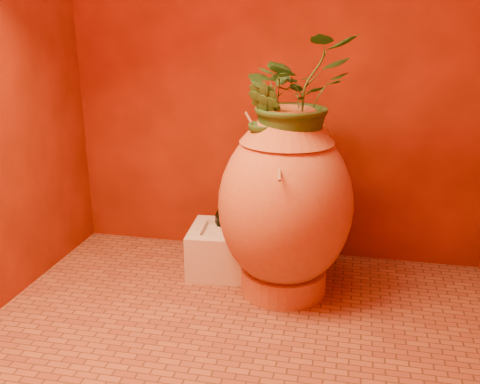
% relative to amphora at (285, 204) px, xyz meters
% --- Properties ---
extents(floor, '(2.50, 2.50, 0.00)m').
position_rel_amphora_xyz_m(floor, '(-0.14, -0.48, -0.50)').
color(floor, brown).
rests_on(floor, ground).
extents(wall_back, '(2.50, 0.02, 2.50)m').
position_rel_amphora_xyz_m(wall_back, '(-0.14, 0.52, 0.75)').
color(wall_back, '#5A1805').
rests_on(wall_back, ground).
extents(amphora, '(0.93, 0.93, 1.00)m').
position_rel_amphora_xyz_m(amphora, '(0.00, 0.00, 0.00)').
color(amphora, '#B36632').
rests_on(amphora, floor).
extents(stone_basin, '(0.60, 0.43, 0.27)m').
position_rel_amphora_xyz_m(stone_basin, '(-0.28, 0.17, -0.37)').
color(stone_basin, beige).
rests_on(stone_basin, floor).
extents(wine_bottle_a, '(0.08, 0.08, 0.32)m').
position_rel_amphora_xyz_m(wine_bottle_a, '(-0.39, 0.20, -0.24)').
color(wine_bottle_a, black).
rests_on(wine_bottle_a, stone_basin).
extents(wine_bottle_b, '(0.07, 0.07, 0.29)m').
position_rel_amphora_xyz_m(wine_bottle_b, '(-0.20, 0.17, -0.25)').
color(wine_bottle_b, black).
rests_on(wine_bottle_b, stone_basin).
extents(wine_bottle_c, '(0.07, 0.07, 0.30)m').
position_rel_amphora_xyz_m(wine_bottle_c, '(-0.41, 0.24, -0.24)').
color(wine_bottle_c, black).
rests_on(wine_bottle_c, stone_basin).
extents(wall_tap, '(0.06, 0.13, 0.15)m').
position_rel_amphora_xyz_m(wall_tap, '(0.15, 0.45, 0.27)').
color(wall_tap, '#B06B28').
rests_on(wall_tap, wall_back).
extents(plant_main, '(0.73, 0.72, 0.61)m').
position_rel_amphora_xyz_m(plant_main, '(0.03, 0.03, 0.55)').
color(plant_main, '#274F1C').
rests_on(plant_main, amphora).
extents(plant_side, '(0.25, 0.26, 0.38)m').
position_rel_amphora_xyz_m(plant_side, '(-0.09, -0.08, 0.46)').
color(plant_side, '#274F1C').
rests_on(plant_side, amphora).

